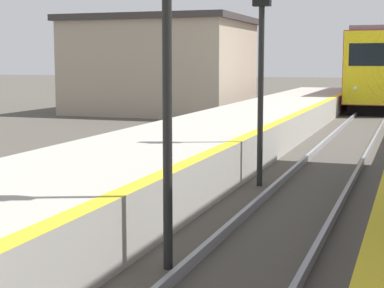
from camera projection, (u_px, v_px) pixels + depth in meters
train at (381, 68)px, 37.13m from camera, size 2.73×16.09×4.29m
signal_near at (166, 11)px, 7.78m from camera, size 0.36×0.31×4.65m
signal_mid at (261, 31)px, 13.19m from camera, size 0.36×0.31×4.65m
station_building at (162, 65)px, 32.54m from camera, size 8.61×7.38×4.81m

